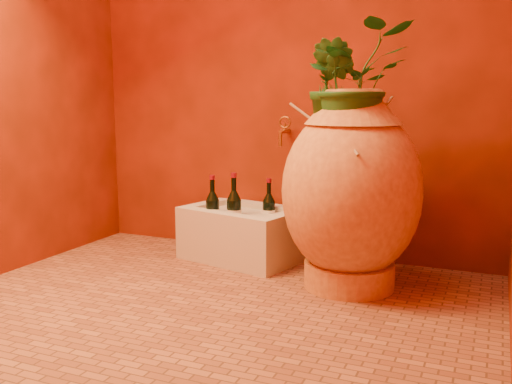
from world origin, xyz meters
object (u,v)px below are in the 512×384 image
at_px(wine_bottle_a, 234,212).
at_px(wine_bottle_b, 269,212).
at_px(amphora, 351,191).
at_px(wine_bottle_c, 213,211).
at_px(stone_basin, 243,234).
at_px(wall_tap, 284,130).

relative_size(wine_bottle_a, wine_bottle_b, 1.14).
bearing_deg(amphora, wine_bottle_a, 167.38).
bearing_deg(wine_bottle_c, stone_basin, 27.65).
bearing_deg(wine_bottle_a, wine_bottle_c, 176.64).
bearing_deg(amphora, wine_bottle_b, 150.79).
relative_size(wine_bottle_b, wine_bottle_c, 0.93).
bearing_deg(stone_basin, amphora, -19.63).
distance_m(amphora, wine_bottle_a, 0.75).
height_order(stone_basin, wine_bottle_c, wine_bottle_c).
relative_size(stone_basin, wine_bottle_b, 2.41).
xyz_separation_m(amphora, wine_bottle_a, (-0.71, 0.16, -0.19)).
xyz_separation_m(amphora, stone_basin, (-0.70, 0.25, -0.34)).
relative_size(wine_bottle_a, wall_tap, 2.05).
xyz_separation_m(wine_bottle_b, wine_bottle_c, (-0.29, -0.15, 0.01)).
bearing_deg(wine_bottle_c, wine_bottle_a, -3.36).
height_order(wine_bottle_c, wall_tap, wall_tap).
relative_size(amphora, wine_bottle_b, 3.18).
relative_size(stone_basin, wall_tap, 4.34).
distance_m(stone_basin, wine_bottle_c, 0.22).
xyz_separation_m(wine_bottle_b, wall_tap, (0.05, 0.10, 0.47)).
height_order(stone_basin, wine_bottle_a, wine_bottle_a).
xyz_separation_m(wine_bottle_a, wine_bottle_b, (0.15, 0.15, -0.02)).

